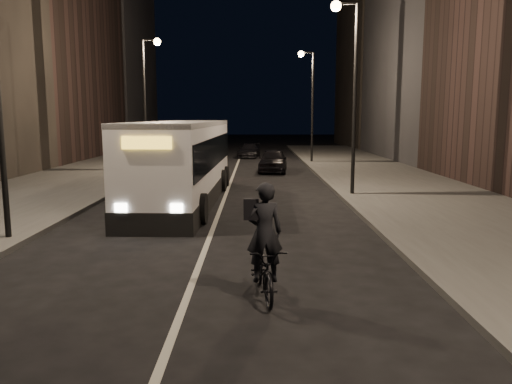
{
  "coord_description": "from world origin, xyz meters",
  "views": [
    {
      "loc": [
        1.34,
        -9.67,
        3.5
      ],
      "look_at": [
        1.36,
        3.54,
        1.5
      ],
      "focal_mm": 35.0,
      "sensor_mm": 36.0,
      "label": 1
    }
  ],
  "objects_px": {
    "city_bus": "(184,159)",
    "cyclist_on_bicycle": "(264,260)",
    "car_far": "(249,151)",
    "streetlight_right_far": "(309,91)",
    "streetlight_left_far": "(148,86)",
    "car_near": "(273,160)",
    "car_mid": "(188,158)",
    "streetlight_right_mid": "(349,72)",
    "streetlight_left_near": "(4,46)"
  },
  "relations": [
    {
      "from": "city_bus",
      "to": "cyclist_on_bicycle",
      "type": "height_order",
      "value": "city_bus"
    },
    {
      "from": "city_bus",
      "to": "car_far",
      "type": "bearing_deg",
      "value": 85.6
    },
    {
      "from": "city_bus",
      "to": "car_far",
      "type": "relative_size",
      "value": 3.04
    },
    {
      "from": "cyclist_on_bicycle",
      "to": "city_bus",
      "type": "bearing_deg",
      "value": 97.41
    },
    {
      "from": "streetlight_right_far",
      "to": "streetlight_left_far",
      "type": "distance_m",
      "value": 12.24
    },
    {
      "from": "streetlight_right_far",
      "to": "streetlight_left_far",
      "type": "xyz_separation_m",
      "value": [
        -10.66,
        -6.0,
        0.0
      ]
    },
    {
      "from": "cyclist_on_bicycle",
      "to": "car_near",
      "type": "xyz_separation_m",
      "value": [
        0.95,
        22.49,
        -0.03
      ]
    },
    {
      "from": "car_near",
      "to": "car_far",
      "type": "height_order",
      "value": "car_near"
    },
    {
      "from": "cyclist_on_bicycle",
      "to": "car_mid",
      "type": "height_order",
      "value": "cyclist_on_bicycle"
    },
    {
      "from": "streetlight_right_mid",
      "to": "streetlight_left_far",
      "type": "distance_m",
      "value": 14.62
    },
    {
      "from": "cyclist_on_bicycle",
      "to": "car_mid",
      "type": "xyz_separation_m",
      "value": [
        -4.89,
        25.78,
        -0.14
      ]
    },
    {
      "from": "car_mid",
      "to": "car_far",
      "type": "height_order",
      "value": "car_mid"
    },
    {
      "from": "streetlight_left_near",
      "to": "streetlight_left_far",
      "type": "bearing_deg",
      "value": 90.0
    },
    {
      "from": "car_mid",
      "to": "car_far",
      "type": "distance_m",
      "value": 9.2
    },
    {
      "from": "streetlight_left_near",
      "to": "city_bus",
      "type": "relative_size",
      "value": 0.66
    },
    {
      "from": "streetlight_left_far",
      "to": "car_far",
      "type": "distance_m",
      "value": 13.98
    },
    {
      "from": "streetlight_right_far",
      "to": "cyclist_on_bicycle",
      "type": "distance_m",
      "value": 28.98
    },
    {
      "from": "car_mid",
      "to": "city_bus",
      "type": "bearing_deg",
      "value": 100.67
    },
    {
      "from": "streetlight_left_far",
      "to": "cyclist_on_bicycle",
      "type": "distance_m",
      "value": 23.83
    },
    {
      "from": "city_bus",
      "to": "car_near",
      "type": "height_order",
      "value": "city_bus"
    },
    {
      "from": "cyclist_on_bicycle",
      "to": "car_near",
      "type": "bearing_deg",
      "value": 79.34
    },
    {
      "from": "city_bus",
      "to": "streetlight_right_mid",
      "type": "bearing_deg",
      "value": 11.82
    },
    {
      "from": "streetlight_left_far",
      "to": "city_bus",
      "type": "height_order",
      "value": "streetlight_left_far"
    },
    {
      "from": "city_bus",
      "to": "car_mid",
      "type": "bearing_deg",
      "value": 98.5
    },
    {
      "from": "car_mid",
      "to": "car_near",
      "type": "bearing_deg",
      "value": 154.31
    },
    {
      "from": "city_bus",
      "to": "cyclist_on_bicycle",
      "type": "xyz_separation_m",
      "value": [
        3.11,
        -11.11,
        -1.04
      ]
    },
    {
      "from": "streetlight_right_mid",
      "to": "cyclist_on_bicycle",
      "type": "distance_m",
      "value": 13.73
    },
    {
      "from": "car_near",
      "to": "cyclist_on_bicycle",
      "type": "bearing_deg",
      "value": -87.91
    },
    {
      "from": "streetlight_right_far",
      "to": "car_far",
      "type": "relative_size",
      "value": 1.99
    },
    {
      "from": "streetlight_right_mid",
      "to": "city_bus",
      "type": "distance_m",
      "value": 7.89
    },
    {
      "from": "car_far",
      "to": "car_mid",
      "type": "bearing_deg",
      "value": -109.38
    },
    {
      "from": "streetlight_left_far",
      "to": "cyclist_on_bicycle",
      "type": "height_order",
      "value": "streetlight_left_far"
    },
    {
      "from": "car_near",
      "to": "car_far",
      "type": "relative_size",
      "value": 1.06
    },
    {
      "from": "streetlight_right_far",
      "to": "streetlight_left_near",
      "type": "relative_size",
      "value": 1.0
    },
    {
      "from": "streetlight_left_far",
      "to": "cyclist_on_bicycle",
      "type": "relative_size",
      "value": 3.53
    },
    {
      "from": "streetlight_left_near",
      "to": "car_near",
      "type": "xyz_separation_m",
      "value": [
        7.79,
        18.13,
        -4.63
      ]
    },
    {
      "from": "streetlight_left_near",
      "to": "car_mid",
      "type": "distance_m",
      "value": 22.03
    },
    {
      "from": "streetlight_left_far",
      "to": "car_far",
      "type": "relative_size",
      "value": 1.99
    },
    {
      "from": "city_bus",
      "to": "cyclist_on_bicycle",
      "type": "distance_m",
      "value": 11.58
    },
    {
      "from": "streetlight_right_mid",
      "to": "car_near",
      "type": "height_order",
      "value": "streetlight_right_mid"
    },
    {
      "from": "streetlight_right_mid",
      "to": "streetlight_left_far",
      "type": "xyz_separation_m",
      "value": [
        -10.66,
        10.0,
        0.0
      ]
    },
    {
      "from": "streetlight_left_near",
      "to": "car_far",
      "type": "relative_size",
      "value": 1.99
    },
    {
      "from": "city_bus",
      "to": "streetlight_left_near",
      "type": "bearing_deg",
      "value": -117.36
    },
    {
      "from": "cyclist_on_bicycle",
      "to": "streetlight_left_far",
      "type": "bearing_deg",
      "value": 98.78
    },
    {
      "from": "streetlight_left_near",
      "to": "streetlight_right_far",
      "type": "bearing_deg",
      "value": 66.04
    },
    {
      "from": "streetlight_right_mid",
      "to": "streetlight_right_far",
      "type": "relative_size",
      "value": 1.0
    },
    {
      "from": "streetlight_left_far",
      "to": "streetlight_right_far",
      "type": "bearing_deg",
      "value": 29.36
    },
    {
      "from": "streetlight_right_mid",
      "to": "car_far",
      "type": "height_order",
      "value": "streetlight_right_mid"
    },
    {
      "from": "streetlight_right_mid",
      "to": "car_mid",
      "type": "bearing_deg",
      "value": 122.98
    },
    {
      "from": "streetlight_right_mid",
      "to": "city_bus",
      "type": "bearing_deg",
      "value": -169.76
    }
  ]
}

